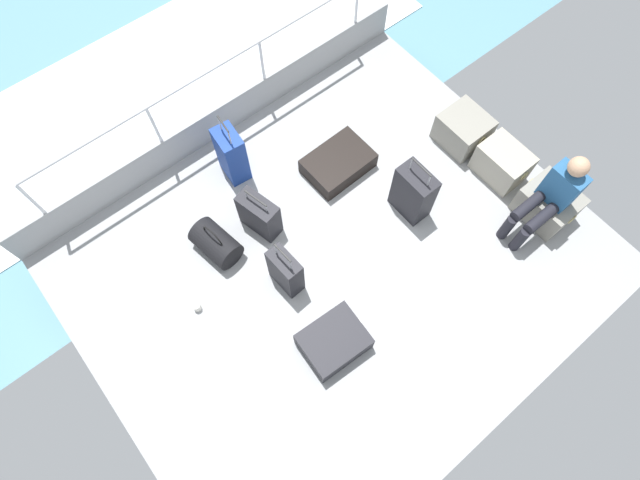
# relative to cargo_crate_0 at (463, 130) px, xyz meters

# --- Properties ---
(ground_plane) EXTENTS (4.40, 5.20, 0.06)m
(ground_plane) POSITION_rel_cargo_crate_0_xyz_m (0.30, -2.14, -0.22)
(ground_plane) COLOR #939699
(gunwale_port) EXTENTS (0.06, 5.20, 0.45)m
(gunwale_port) POSITION_rel_cargo_crate_0_xyz_m (-1.87, -2.14, 0.03)
(gunwale_port) COLOR #939699
(gunwale_port) RESTS_ON ground_plane
(railing_port) EXTENTS (0.04, 4.20, 1.02)m
(railing_port) POSITION_rel_cargo_crate_0_xyz_m (-1.87, -2.14, 0.59)
(railing_port) COLOR silver
(railing_port) RESTS_ON ground_plane
(sea_wake) EXTENTS (12.00, 12.00, 0.01)m
(sea_wake) POSITION_rel_cargo_crate_0_xyz_m (-3.30, -2.14, -0.53)
(sea_wake) COLOR #598C9E
(sea_wake) RESTS_ON ground_plane
(cargo_crate_0) EXTENTS (0.56, 0.49, 0.38)m
(cargo_crate_0) POSITION_rel_cargo_crate_0_xyz_m (0.00, 0.00, 0.00)
(cargo_crate_0) COLOR gray
(cargo_crate_0) RESTS_ON ground_plane
(cargo_crate_1) EXTENTS (0.59, 0.40, 0.40)m
(cargo_crate_1) POSITION_rel_cargo_crate_0_xyz_m (0.60, 0.01, 0.01)
(cargo_crate_1) COLOR #9E9989
(cargo_crate_1) RESTS_ON ground_plane
(cargo_crate_2) EXTENTS (0.60, 0.48, 0.39)m
(cargo_crate_2) POSITION_rel_cargo_crate_0_xyz_m (1.26, 0.01, 0.00)
(cargo_crate_2) COLOR gray
(cargo_crate_2) RESTS_ON ground_plane
(passenger_seated) EXTENTS (0.34, 0.66, 1.09)m
(passenger_seated) POSITION_rel_cargo_crate_0_xyz_m (1.26, -0.17, 0.38)
(passenger_seated) COLOR #26598C
(passenger_seated) RESTS_ON ground_plane
(suitcase_0) EXTENTS (0.54, 0.76, 0.22)m
(suitcase_0) POSITION_rel_cargo_crate_0_xyz_m (-0.60, -1.38, -0.08)
(suitcase_0) COLOR black
(suitcase_0) RESTS_ON ground_plane
(suitcase_1) EXTENTS (0.54, 0.64, 0.25)m
(suitcase_1) POSITION_rel_cargo_crate_0_xyz_m (0.94, -2.73, -0.07)
(suitcase_1) COLOR black
(suitcase_1) RESTS_ON ground_plane
(suitcase_2) EXTENTS (0.42, 0.26, 0.84)m
(suitcase_2) POSITION_rel_cargo_crate_0_xyz_m (0.29, -1.10, 0.14)
(suitcase_2) COLOR black
(suitcase_2) RESTS_ON ground_plane
(suitcase_3) EXTENTS (0.38, 0.27, 0.90)m
(suitcase_3) POSITION_rel_cargo_crate_0_xyz_m (-1.31, -2.32, 0.15)
(suitcase_3) COLOR navy
(suitcase_3) RESTS_ON ground_plane
(suitcase_4) EXTENTS (0.37, 0.20, 0.77)m
(suitcase_4) POSITION_rel_cargo_crate_0_xyz_m (0.13, -2.68, 0.10)
(suitcase_4) COLOR black
(suitcase_4) RESTS_ON ground_plane
(suitcase_5) EXTENTS (0.48, 0.31, 0.62)m
(suitcase_5) POSITION_rel_cargo_crate_0_xyz_m (-0.57, -2.50, 0.06)
(suitcase_5) COLOR black
(suitcase_5) RESTS_ON ground_plane
(duffel_bag) EXTENTS (0.55, 0.40, 0.47)m
(duffel_bag) POSITION_rel_cargo_crate_0_xyz_m (-0.63, -3.03, -0.03)
(duffel_bag) COLOR black
(duffel_bag) RESTS_ON ground_plane
(paper_cup) EXTENTS (0.08, 0.08, 0.10)m
(paper_cup) POSITION_rel_cargo_crate_0_xyz_m (-0.22, -3.57, -0.14)
(paper_cup) COLOR white
(paper_cup) RESTS_ON ground_plane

